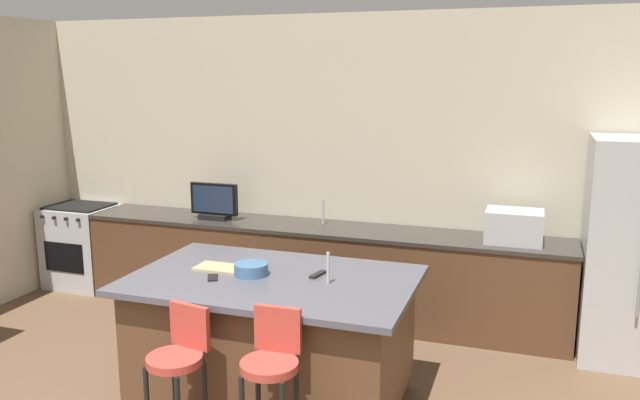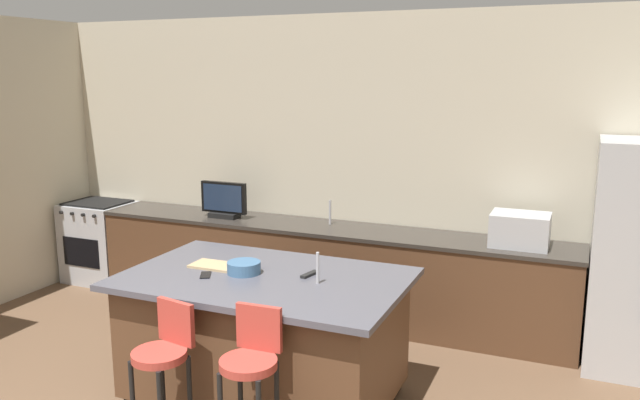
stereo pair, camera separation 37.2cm
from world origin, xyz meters
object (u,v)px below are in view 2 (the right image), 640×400
at_px(bar_stool_right, 251,376).
at_px(fruit_bowl, 244,268).
at_px(tv_remote, 310,274).
at_px(cutting_board, 217,266).
at_px(tv_monitor, 224,201).
at_px(kitchen_island, 265,337).
at_px(range_oven, 100,241).
at_px(cell_phone, 206,275).
at_px(bar_stool_left, 164,365).
at_px(microwave, 520,230).

bearing_deg(bar_stool_right, fruit_bowl, 119.38).
relative_size(fruit_bowl, tv_remote, 1.41).
bearing_deg(cutting_board, tv_monitor, 119.74).
relative_size(kitchen_island, cutting_board, 5.15).
distance_m(range_oven, cell_phone, 3.24).
relative_size(bar_stool_left, tv_remote, 5.58).
xyz_separation_m(microwave, cutting_board, (-1.98, -1.63, -0.09)).
bearing_deg(kitchen_island, tv_monitor, 129.06).
relative_size(fruit_bowl, cutting_board, 0.62).
bearing_deg(tv_monitor, range_oven, 178.28).
relative_size(bar_stool_left, cell_phone, 6.32).
bearing_deg(tv_monitor, microwave, 1.03).
bearing_deg(kitchen_island, bar_stool_right, -67.62).
relative_size(tv_monitor, cell_phone, 3.35).
bearing_deg(bar_stool_right, cell_phone, 136.13).
height_order(microwave, bar_stool_right, microwave).
xyz_separation_m(range_oven, tv_remote, (3.30, -1.55, 0.49)).
bearing_deg(range_oven, cell_phone, -34.92).
xyz_separation_m(kitchen_island, tv_remote, (0.29, 0.13, 0.47)).
relative_size(microwave, fruit_bowl, 2.00).
bearing_deg(tv_remote, range_oven, 167.14).
bearing_deg(cell_phone, kitchen_island, -6.39).
relative_size(bar_stool_right, cutting_board, 2.57).
bearing_deg(bar_stool_right, cutting_board, 129.34).
bearing_deg(bar_stool_right, kitchen_island, 109.93).
height_order(tv_monitor, bar_stool_right, tv_monitor).
bearing_deg(tv_remote, kitchen_island, -143.56).
height_order(kitchen_island, cutting_board, cutting_board).
bearing_deg(kitchen_island, microwave, 47.14).
relative_size(cell_phone, cutting_board, 0.39).
bearing_deg(microwave, fruit_bowl, -135.68).
relative_size(microwave, cell_phone, 3.20).
bearing_deg(cell_phone, tv_remote, -5.31).
bearing_deg(bar_stool_left, kitchen_island, 80.93).
height_order(bar_stool_left, tv_remote, tv_remote).
height_order(tv_monitor, fruit_bowl, tv_monitor).
xyz_separation_m(microwave, bar_stool_left, (-1.84, -2.48, -0.47)).
bearing_deg(fruit_bowl, kitchen_island, 0.20).
height_order(tv_monitor, tv_remote, tv_monitor).
relative_size(kitchen_island, bar_stool_right, 2.00).
relative_size(bar_stool_left, fruit_bowl, 3.95).
distance_m(kitchen_island, fruit_bowl, 0.53).
relative_size(range_oven, bar_stool_right, 0.92).
xyz_separation_m(cell_phone, cutting_board, (-0.03, 0.21, 0.01)).
xyz_separation_m(tv_monitor, bar_stool_right, (1.64, -2.40, -0.46)).
relative_size(range_oven, cutting_board, 2.37).
bearing_deg(bar_stool_right, bar_stool_left, 179.91).
bearing_deg(kitchen_island, bar_stool_left, -109.54).
xyz_separation_m(range_oven, tv_monitor, (1.69, -0.05, 0.61)).
bearing_deg(range_oven, tv_monitor, -1.72).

